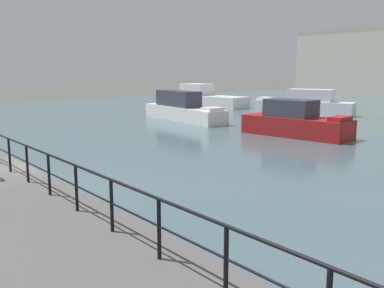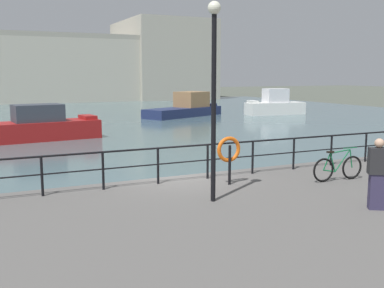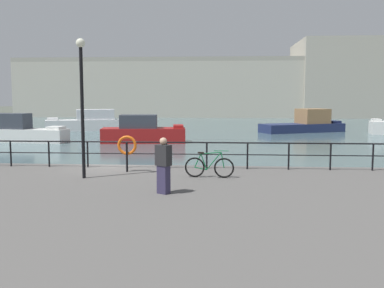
# 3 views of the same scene
# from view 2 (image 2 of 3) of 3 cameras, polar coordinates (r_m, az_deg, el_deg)

# --- Properties ---
(ground_plane) EXTENTS (240.00, 240.00, 0.00)m
(ground_plane) POSITION_cam_2_polar(r_m,az_deg,el_deg) (14.77, -1.95, -7.26)
(ground_plane) COLOR #4C5147
(water_basin) EXTENTS (80.00, 60.00, 0.01)m
(water_basin) POSITION_cam_2_polar(r_m,az_deg,el_deg) (43.80, -17.78, 2.90)
(water_basin) COLOR #476066
(water_basin) RESTS_ON ground_plane
(quay_promenade) EXTENTS (56.00, 13.00, 0.87)m
(quay_promenade) POSITION_cam_2_polar(r_m,az_deg,el_deg) (9.34, 14.53, -14.33)
(quay_promenade) COLOR #565451
(quay_promenade) RESTS_ON ground_plane
(harbor_building) EXTENTS (61.20, 17.15, 12.84)m
(harbor_building) POSITION_cam_2_polar(r_m,az_deg,el_deg) (75.58, -16.58, 9.01)
(harbor_building) COLOR #B2AD9E
(harbor_building) RESTS_ON ground_plane
(moored_red_daysailer) EXTENTS (6.18, 2.38, 2.62)m
(moored_red_daysailer) POSITION_cam_2_polar(r_m,az_deg,el_deg) (47.42, 10.20, 4.75)
(moored_red_daysailer) COLOR white
(moored_red_daysailer) RESTS_ON water_basin
(moored_cabin_cruiser) EXTENTS (6.79, 2.95, 2.21)m
(moored_cabin_cruiser) POSITION_cam_2_polar(r_m,az_deg,el_deg) (30.06, -17.81, 2.13)
(moored_cabin_cruiser) COLOR maroon
(moored_cabin_cruiser) RESTS_ON water_basin
(moored_blue_motorboat) EXTENTS (9.00, 6.00, 2.35)m
(moored_blue_motorboat) POSITION_cam_2_polar(r_m,az_deg,el_deg) (44.96, -0.70, 4.51)
(moored_blue_motorboat) COLOR navy
(moored_blue_motorboat) RESTS_ON water_basin
(quay_railing) EXTENTS (27.57, 0.07, 1.08)m
(quay_railing) POSITION_cam_2_polar(r_m,az_deg,el_deg) (13.70, -1.07, -1.58)
(quay_railing) COLOR black
(quay_railing) RESTS_ON quay_promenade
(parked_bicycle) EXTENTS (1.77, 0.17, 0.98)m
(parked_bicycle) POSITION_cam_2_polar(r_m,az_deg,el_deg) (14.50, 17.56, -2.83)
(parked_bicycle) COLOR black
(parked_bicycle) RESTS_ON quay_promenade
(life_ring_stand) EXTENTS (0.75, 0.16, 1.40)m
(life_ring_stand) POSITION_cam_2_polar(r_m,az_deg,el_deg) (13.31, 4.58, -0.87)
(life_ring_stand) COLOR black
(life_ring_stand) RESTS_ON quay_promenade
(quay_lamp_post) EXTENTS (0.32, 0.32, 4.88)m
(quay_lamp_post) POSITION_cam_2_polar(r_m,az_deg,el_deg) (11.29, 2.71, 8.27)
(quay_lamp_post) COLOR black
(quay_lamp_post) RESTS_ON quay_promenade
(standing_person) EXTENTS (0.52, 0.47, 1.69)m
(standing_person) POSITION_cam_2_polar(r_m,az_deg,el_deg) (11.66, 21.93, -3.38)
(standing_person) COLOR #332D4C
(standing_person) RESTS_ON quay_promenade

